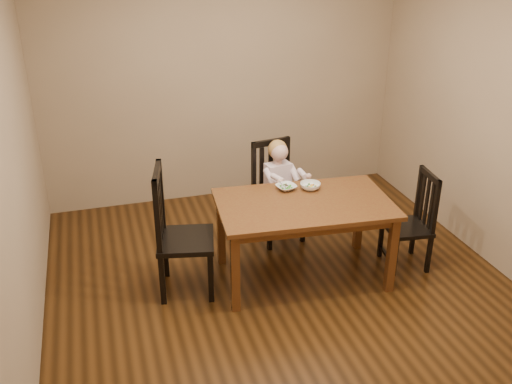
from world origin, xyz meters
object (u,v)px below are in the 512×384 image
object	(u,v)px
bowl_veg	(310,186)
toddler	(279,182)
chair_child	(276,193)
chair_right	(412,222)
chair_left	(179,234)
bowl_peas	(286,187)
dining_table	(304,211)

from	to	relation	value
bowl_veg	toddler	bearing A→B (deg)	104.53
chair_child	chair_right	size ratio (longest dim) A/B	1.09
chair_left	chair_right	bearing A→B (deg)	96.45
chair_left	bowl_peas	size ratio (longest dim) A/B	6.48
dining_table	chair_right	size ratio (longest dim) A/B	1.69
bowl_peas	dining_table	bearing A→B (deg)	-77.48
bowl_peas	bowl_veg	world-z (taller)	bowl_veg
toddler	bowl_peas	world-z (taller)	toddler
dining_table	chair_left	bearing A→B (deg)	174.01
chair_left	bowl_peas	bearing A→B (deg)	111.81
bowl_peas	bowl_veg	distance (m)	0.22
chair_right	bowl_veg	xyz separation A→B (m)	(-0.88, 0.32, 0.33)
dining_table	chair_child	xyz separation A→B (m)	(0.01, 0.78, -0.18)
chair_child	dining_table	bearing A→B (deg)	79.97
chair_right	toddler	size ratio (longest dim) A/B	1.65
chair_right	bowl_veg	bearing A→B (deg)	76.29
dining_table	chair_child	bearing A→B (deg)	89.34
bowl_peas	bowl_veg	bearing A→B (deg)	-14.24
dining_table	chair_right	xyz separation A→B (m)	(1.02, -0.09, -0.22)
dining_table	chair_right	bearing A→B (deg)	-5.01
toddler	bowl_veg	size ratio (longest dim) A/B	3.03
toddler	chair_left	bearing A→B (deg)	20.11
chair_child	toddler	xyz separation A→B (m)	(0.01, -0.05, 0.14)
chair_left	chair_child	bearing A→B (deg)	133.58
dining_table	chair_child	world-z (taller)	chair_child
bowl_peas	chair_right	bearing A→B (deg)	-19.15
dining_table	chair_child	size ratio (longest dim) A/B	1.55
chair_right	bowl_peas	world-z (taller)	chair_right
chair_right	bowl_peas	xyz separation A→B (m)	(-1.09, 0.38, 0.32)
chair_left	toddler	xyz separation A→B (m)	(1.09, 0.62, 0.08)
bowl_peas	chair_child	bearing A→B (deg)	81.56
chair_child	bowl_veg	world-z (taller)	chair_child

